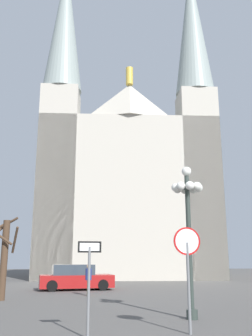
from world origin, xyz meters
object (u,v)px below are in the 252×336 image
Objects in this scene: bare_tree at (4,254)px; one_way_arrow_sign at (89,275)px; street_lamp at (188,214)px; parked_car_near_red at (75,278)px; stop_sign at (188,258)px; cathedral at (127,182)px; pedestrian_walking at (88,277)px.

one_way_arrow_sign is at bearing -63.18° from bare_tree.
parked_car_near_red is (-4.47, 11.26, -2.66)m from street_lamp.
stop_sign is 0.54× the size of street_lamp.
cathedral reaches higher than stop_sign.
stop_sign reaches higher than pedestrian_walking.
cathedral is at bearing 73.47° from parked_car_near_red.
street_lamp is (0.61, 2.31, 1.47)m from stop_sign.
bare_tree is (-7.17, -19.40, -7.55)m from cathedral.
one_way_arrow_sign is 9.50m from bare_tree.
parked_car_near_red is at bearing -106.53° from cathedral.
pedestrian_walking reaches higher than parked_car_near_red.
one_way_arrow_sign reaches higher than pedestrian_walking.
street_lamp is 3.19× the size of pedestrian_walking.
parked_car_near_red is (-1.25, 13.90, -0.77)m from one_way_arrow_sign.
stop_sign is (-0.28, -27.53, -7.73)m from cathedral.
cathedral is at bearing 90.74° from street_lamp.
stop_sign is at bearing -90.59° from cathedral.
parked_car_near_red is 3.72m from pedestrian_walking.
street_lamp is (3.21, 2.64, 1.89)m from one_way_arrow_sign.
pedestrian_walking is (-0.34, 10.30, -0.53)m from one_way_arrow_sign.
cathedral is 28.60m from stop_sign.
street_lamp is at bearing 75.19° from stop_sign.
cathedral is at bearing 79.57° from pedestrian_walking.
street_lamp reaches higher than one_way_arrow_sign.
street_lamp is 8.79m from pedestrian_walking.
one_way_arrow_sign is at bearing -88.09° from pedestrian_walking.
cathedral reaches higher than parked_car_near_red.
street_lamp reaches higher than bare_tree.
parked_car_near_red is (3.02, 5.44, -1.37)m from bare_tree.
stop_sign is 0.58× the size of parked_car_near_red.
stop_sign is 14.16m from parked_car_near_red.
street_lamp reaches higher than stop_sign.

